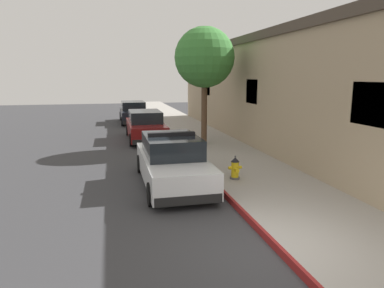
{
  "coord_description": "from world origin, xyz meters",
  "views": [
    {
      "loc": [
        -3.14,
        -5.94,
        3.41
      ],
      "look_at": [
        -0.31,
        6.27,
        1.0
      ],
      "focal_mm": 33.16,
      "sensor_mm": 36.0,
      "label": 1
    }
  ],
  "objects": [
    {
      "name": "ground_plane",
      "position": [
        -4.38,
        10.0,
        -0.1
      ],
      "size": [
        29.44,
        60.0,
        0.2
      ],
      "primitive_type": "cube",
      "color": "#353538"
    },
    {
      "name": "curb_painted_edge",
      "position": [
        -0.04,
        10.0,
        0.08
      ],
      "size": [
        0.08,
        60.0,
        0.17
      ],
      "primitive_type": "cube",
      "color": "maroon",
      "rests_on": "ground"
    },
    {
      "name": "sidewalk_pavement",
      "position": [
        1.62,
        10.0,
        0.08
      ],
      "size": [
        3.23,
        60.0,
        0.17
      ],
      "primitive_type": "cube",
      "color": "#9E9991",
      "rests_on": "ground"
    },
    {
      "name": "storefront_building",
      "position": [
        5.98,
        9.43,
        2.66
      ],
      "size": [
        5.73,
        27.53,
        5.3
      ],
      "color": "tan",
      "rests_on": "ground"
    },
    {
      "name": "street_tree",
      "position": [
        1.27,
        10.5,
        4.24
      ],
      "size": [
        2.82,
        2.82,
        5.51
      ],
      "color": "brown",
      "rests_on": "sidewalk_pavement"
    },
    {
      "name": "fire_hydrant",
      "position": [
        0.68,
        4.42,
        0.52
      ],
      "size": [
        0.44,
        0.4,
        0.76
      ],
      "color": "#4C4C51",
      "rests_on": "sidewalk_pavement"
    },
    {
      "name": "police_cruiser",
      "position": [
        -1.29,
        4.81,
        0.74
      ],
      "size": [
        1.94,
        4.84,
        1.68
      ],
      "color": "white",
      "rests_on": "ground"
    },
    {
      "name": "parked_car_silver_ahead",
      "position": [
        -1.3,
        13.16,
        0.74
      ],
      "size": [
        1.94,
        4.84,
        1.56
      ],
      "color": "maroon",
      "rests_on": "ground"
    },
    {
      "name": "parked_car_dark_far",
      "position": [
        -1.45,
        20.62,
        0.74
      ],
      "size": [
        1.94,
        4.84,
        1.56
      ],
      "color": "black",
      "rests_on": "ground"
    }
  ]
}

